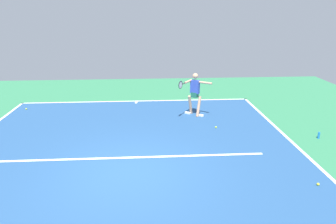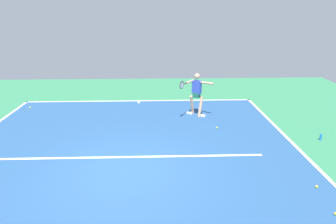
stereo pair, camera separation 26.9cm
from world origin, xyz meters
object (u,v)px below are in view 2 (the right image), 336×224
Objects in this scene: tennis_ball_centre_court at (30,108)px; tennis_ball_by_baseline at (217,128)px; tennis_ball_by_sideline at (317,187)px; water_bottle at (321,137)px; tennis_player at (196,92)px; tennis_ball_near_player at (336,214)px.

tennis_ball_by_baseline is at bearing 161.27° from tennis_ball_centre_court.
tennis_ball_by_sideline is (-9.24, 6.37, 0.00)m from tennis_ball_centre_court.
tennis_ball_by_sideline is 3.08m from water_bottle.
tennis_player is 4.61m from water_bottle.
water_bottle is (-1.50, -2.69, 0.08)m from tennis_ball_by_sideline.
water_bottle reaches higher than tennis_ball_by_baseline.
tennis_ball_centre_court is 0.30× the size of water_bottle.
water_bottle is (-1.61, -3.68, 0.08)m from tennis_ball_near_player.
tennis_player is at bearing -33.85° from water_bottle.
tennis_ball_by_sideline is at bearing 145.42° from tennis_ball_centre_court.
tennis_ball_near_player is at bearing 66.33° from water_bottle.
tennis_ball_by_sideline is at bearing -96.34° from tennis_ball_near_player.
tennis_ball_centre_court and tennis_ball_near_player have the same top height.
tennis_ball_centre_court and tennis_ball_by_sideline have the same top height.
tennis_ball_near_player is 1.00× the size of tennis_ball_by_sideline.
tennis_ball_centre_court is 11.22m from tennis_ball_by_sideline.
tennis_ball_by_sideline is (-2.26, 5.21, -0.94)m from tennis_player.
tennis_ball_by_baseline is 1.00× the size of tennis_ball_centre_court.
tennis_ball_by_baseline is (-0.59, 1.41, -0.94)m from tennis_player.
water_bottle is at bearing -179.52° from tennis_player.
tennis_ball_centre_court is 1.00× the size of tennis_ball_near_player.
water_bottle is (-10.74, 3.68, 0.08)m from tennis_ball_centre_court.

